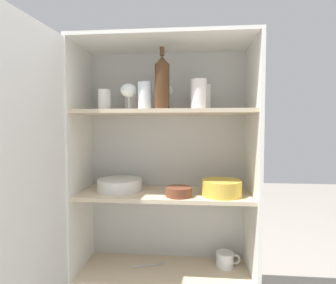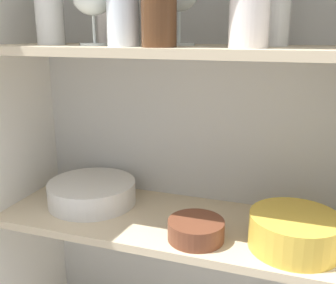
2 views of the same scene
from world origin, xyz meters
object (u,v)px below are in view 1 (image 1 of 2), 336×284
Objects in this scene: wine_bottle at (163,82)px; mixing_bowl_large at (222,187)px; serving_bowl_small at (179,191)px; coffee_mug_primary at (225,259)px; plate_stack_white at (120,185)px.

mixing_bowl_large is at bearing 10.40° from wine_bottle.
serving_bowl_small is (0.08, 0.02, -0.54)m from wine_bottle.
coffee_mug_primary is (0.25, 0.13, -0.41)m from serving_bowl_small.
serving_bowl_small is at bearing 13.92° from wine_bottle.
wine_bottle is 1.01m from coffee_mug_primary.
serving_bowl_small reaches higher than coffee_mug_primary.
mixing_bowl_large is (0.54, -0.07, 0.01)m from plate_stack_white.
serving_bowl_small is 1.00× the size of coffee_mug_primary.
serving_bowl_small is 0.50m from coffee_mug_primary.
mixing_bowl_large is at bearing -109.63° from coffee_mug_primary.
wine_bottle reaches higher than mixing_bowl_large.
wine_bottle is 0.60m from mixing_bowl_large.
coffee_mug_primary is at bearing 3.36° from plate_stack_white.
mixing_bowl_large is 0.44m from coffee_mug_primary.
serving_bowl_small is (0.33, -0.10, -0.01)m from plate_stack_white.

